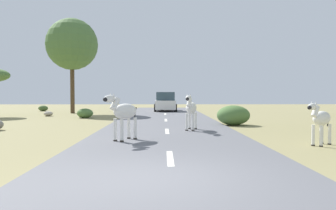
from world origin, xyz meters
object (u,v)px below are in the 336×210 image
zebra_0 (191,108)px  tree_1 (72,45)px  zebra_1 (321,119)px  zebra_2 (124,112)px  car_0 (165,102)px  bush_4 (43,108)px  bush_3 (85,113)px  bush_0 (233,115)px  rock_1 (48,114)px

zebra_0 → tree_1: bearing=-42.8°
zebra_1 → zebra_2: zebra_2 is taller
car_0 → bush_4: bearing=176.4°
zebra_1 → bush_3: size_ratio=1.32×
zebra_0 → bush_4: bearing=-39.5°
bush_0 → bush_3: 10.42m
zebra_0 → bush_0: size_ratio=0.97×
tree_1 → bush_4: 7.50m
zebra_1 → bush_3: (-10.33, 12.24, -0.53)m
zebra_2 → tree_1: size_ratio=0.21×
car_0 → bush_4: car_0 is taller
bush_3 → tree_1: bearing=112.8°
car_0 → bush_3: car_0 is taller
car_0 → rock_1: size_ratio=6.66×
zebra_2 → bush_3: size_ratio=1.52×
bush_0 → zebra_0: bearing=-131.2°
car_0 → zebra_0: bearing=-86.1°
car_0 → bush_3: bearing=-123.5°
car_0 → bush_0: bearing=-75.2°
zebra_2 → car_0: (1.60, 19.56, -0.18)m
car_0 → bush_0: size_ratio=2.51×
bush_4 → rock_1: 7.63m
bush_4 → rock_1: (2.87, -7.07, -0.09)m
zebra_0 → bush_0: bearing=-116.9°
zebra_2 → rock_1: (-7.07, 13.29, -0.85)m
bush_0 → zebra_2: bearing=-129.8°
bush_3 → rock_1: 3.70m
tree_1 → bush_3: (2.31, -5.50, -5.43)m
zebra_0 → zebra_2: (-2.59, -3.25, 0.02)m
zebra_0 → bush_4: zebra_0 is taller
zebra_1 → tree_1: tree_1 is taller
zebra_0 → bush_0: 3.80m
car_0 → bush_4: size_ratio=4.92×
bush_0 → bush_3: size_ratio=1.61×
bush_3 → car_0: bearing=56.1°
tree_1 → bush_4: (-3.70, 3.52, -5.49)m
zebra_2 → zebra_0: bearing=-96.2°
bush_4 → rock_1: bearing=-67.9°
bush_3 → rock_1: (-3.14, 1.95, -0.15)m
bush_3 → rock_1: bearing=148.2°
car_0 → bush_4: (-11.53, 0.79, -0.58)m
zebra_2 → bush_0: size_ratio=0.95×
bush_4 → zebra_1: bearing=-52.5°
car_0 → rock_1: 10.72m
zebra_0 → bush_3: bearing=-36.9°
zebra_1 → car_0: 21.03m
car_0 → bush_0: (3.47, -13.48, -0.33)m
zebra_2 → car_0: size_ratio=0.38×
zebra_0 → rock_1: (-9.66, 10.04, -0.83)m
rock_1 → bush_0: bearing=-30.7°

